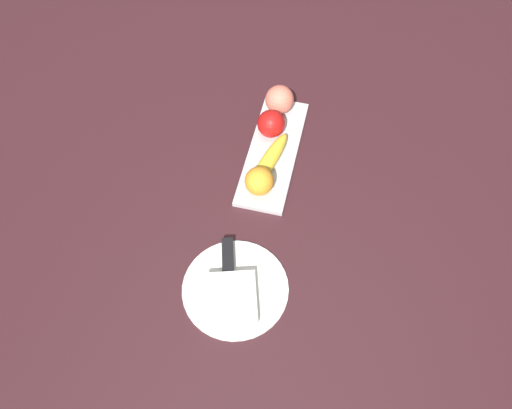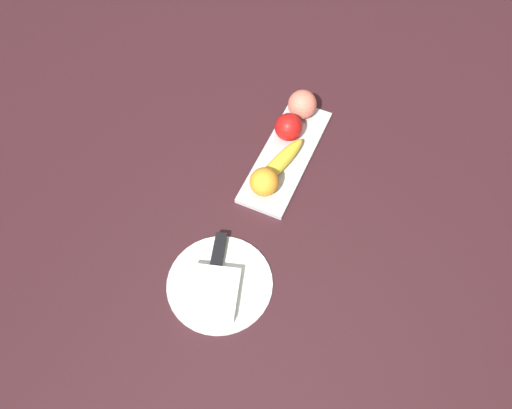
{
  "view_description": "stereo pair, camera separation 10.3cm",
  "coord_description": "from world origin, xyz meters",
  "px_view_note": "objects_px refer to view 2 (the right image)",
  "views": [
    {
      "loc": [
        0.71,
        0.13,
        0.92
      ],
      "look_at": [
        0.18,
        0.01,
        0.04
      ],
      "focal_mm": 33.44,
      "sensor_mm": 36.0,
      "label": 1
    },
    {
      "loc": [
        0.68,
        0.23,
        0.92
      ],
      "look_at": [
        0.18,
        0.01,
        0.04
      ],
      "focal_mm": 33.44,
      "sensor_mm": 36.0,
      "label": 2
    }
  ],
  "objects_px": {
    "apple": "(289,127)",
    "peach": "(302,104)",
    "dinner_plate": "(220,283)",
    "fruit_tray": "(287,154)",
    "folded_napkin": "(213,292)",
    "banana": "(278,164)",
    "orange_near_apple": "(266,182)",
    "knife": "(217,259)"
  },
  "relations": [
    {
      "from": "apple",
      "to": "peach",
      "type": "bearing_deg",
      "value": 177.33
    },
    {
      "from": "apple",
      "to": "dinner_plate",
      "type": "bearing_deg",
      "value": 2.43
    },
    {
      "from": "dinner_plate",
      "to": "apple",
      "type": "bearing_deg",
      "value": -177.57
    },
    {
      "from": "fruit_tray",
      "to": "folded_napkin",
      "type": "relative_size",
      "value": 3.11
    },
    {
      "from": "banana",
      "to": "folded_napkin",
      "type": "xyz_separation_m",
      "value": [
        0.34,
        0.0,
        -0.01
      ]
    },
    {
      "from": "orange_near_apple",
      "to": "dinner_plate",
      "type": "height_order",
      "value": "orange_near_apple"
    },
    {
      "from": "dinner_plate",
      "to": "folded_napkin",
      "type": "bearing_deg",
      "value": 0.0
    },
    {
      "from": "dinner_plate",
      "to": "folded_napkin",
      "type": "height_order",
      "value": "folded_napkin"
    },
    {
      "from": "banana",
      "to": "dinner_plate",
      "type": "distance_m",
      "value": 0.31
    },
    {
      "from": "apple",
      "to": "folded_napkin",
      "type": "distance_m",
      "value": 0.44
    },
    {
      "from": "peach",
      "to": "dinner_plate",
      "type": "distance_m",
      "value": 0.5
    },
    {
      "from": "banana",
      "to": "dinner_plate",
      "type": "xyz_separation_m",
      "value": [
        0.31,
        0.0,
        -0.03
      ]
    },
    {
      "from": "apple",
      "to": "knife",
      "type": "height_order",
      "value": "apple"
    },
    {
      "from": "orange_near_apple",
      "to": "knife",
      "type": "xyz_separation_m",
      "value": [
        0.2,
        -0.02,
        -0.03
      ]
    },
    {
      "from": "peach",
      "to": "knife",
      "type": "distance_m",
      "value": 0.45
    },
    {
      "from": "orange_near_apple",
      "to": "peach",
      "type": "xyz_separation_m",
      "value": [
        -0.25,
        -0.01,
        0.0
      ]
    },
    {
      "from": "banana",
      "to": "peach",
      "type": "distance_m",
      "value": 0.18
    },
    {
      "from": "fruit_tray",
      "to": "orange_near_apple",
      "type": "height_order",
      "value": "orange_near_apple"
    },
    {
      "from": "apple",
      "to": "peach",
      "type": "distance_m",
      "value": 0.08
    },
    {
      "from": "apple",
      "to": "banana",
      "type": "relative_size",
      "value": 0.37
    },
    {
      "from": "banana",
      "to": "knife",
      "type": "height_order",
      "value": "banana"
    },
    {
      "from": "fruit_tray",
      "to": "knife",
      "type": "xyz_separation_m",
      "value": [
        0.32,
        -0.03,
        0.01
      ]
    },
    {
      "from": "orange_near_apple",
      "to": "banana",
      "type": "bearing_deg",
      "value": 178.47
    },
    {
      "from": "folded_napkin",
      "to": "knife",
      "type": "relative_size",
      "value": 0.61
    },
    {
      "from": "dinner_plate",
      "to": "folded_napkin",
      "type": "relative_size",
      "value": 2.0
    },
    {
      "from": "orange_near_apple",
      "to": "apple",
      "type": "bearing_deg",
      "value": -175.17
    },
    {
      "from": "banana",
      "to": "orange_near_apple",
      "type": "height_order",
      "value": "orange_near_apple"
    },
    {
      "from": "banana",
      "to": "peach",
      "type": "bearing_deg",
      "value": 18.47
    },
    {
      "from": "peach",
      "to": "orange_near_apple",
      "type": "bearing_deg",
      "value": 2.42
    },
    {
      "from": "banana",
      "to": "dinner_plate",
      "type": "relative_size",
      "value": 0.85
    },
    {
      "from": "fruit_tray",
      "to": "apple",
      "type": "bearing_deg",
      "value": -160.17
    },
    {
      "from": "dinner_plate",
      "to": "peach",
      "type": "bearing_deg",
      "value": -178.41
    },
    {
      "from": "peach",
      "to": "knife",
      "type": "height_order",
      "value": "peach"
    },
    {
      "from": "apple",
      "to": "knife",
      "type": "relative_size",
      "value": 0.38
    },
    {
      "from": "orange_near_apple",
      "to": "folded_napkin",
      "type": "bearing_deg",
      "value": 0.66
    },
    {
      "from": "folded_napkin",
      "to": "apple",
      "type": "bearing_deg",
      "value": -177.72
    },
    {
      "from": "knife",
      "to": "apple",
      "type": "bearing_deg",
      "value": 162.0
    },
    {
      "from": "fruit_tray",
      "to": "banana",
      "type": "height_order",
      "value": "banana"
    },
    {
      "from": "folded_napkin",
      "to": "knife",
      "type": "xyz_separation_m",
      "value": [
        -0.07,
        -0.03,
        -0.0
      ]
    },
    {
      "from": "orange_near_apple",
      "to": "folded_napkin",
      "type": "height_order",
      "value": "orange_near_apple"
    },
    {
      "from": "folded_napkin",
      "to": "peach",
      "type": "bearing_deg",
      "value": -178.49
    },
    {
      "from": "folded_napkin",
      "to": "fruit_tray",
      "type": "bearing_deg",
      "value": 180.0
    }
  ]
}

